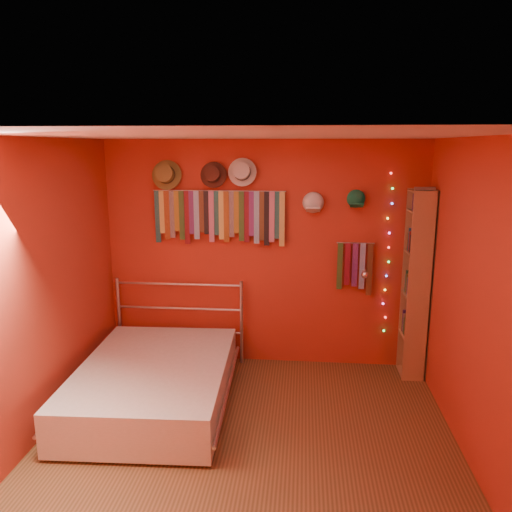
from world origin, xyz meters
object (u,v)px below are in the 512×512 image
(tie_rack, at_px, (220,214))
(bed, at_px, (155,382))
(bookshelf, at_px, (420,284))
(reading_lamp, at_px, (364,274))

(tie_rack, distance_m, bed, 1.87)
(tie_rack, height_order, bed, tie_rack)
(tie_rack, relative_size, bed, 0.72)
(bookshelf, height_order, bed, bookshelf)
(bookshelf, bearing_deg, reading_lamp, -176.82)
(reading_lamp, bearing_deg, bookshelf, 3.18)
(tie_rack, distance_m, reading_lamp, 1.67)
(reading_lamp, relative_size, bookshelf, 0.16)
(bookshelf, bearing_deg, bed, -161.19)
(tie_rack, bearing_deg, reading_lamp, -6.87)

